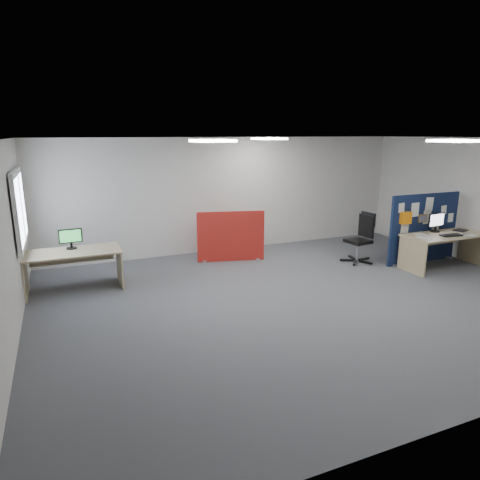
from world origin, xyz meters
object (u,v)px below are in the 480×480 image
object	(u,v)px
main_desk	(443,242)
second_desk	(73,260)
office_chair	(362,235)
red_divider	(231,237)
monitor_main	(436,221)
navy_divider	(423,228)
monitor_second	(71,238)

from	to	relation	value
main_desk	second_desk	bearing A→B (deg)	167.30
main_desk	office_chair	size ratio (longest dim) A/B	1.67
red_divider	monitor_main	bearing A→B (deg)	-12.17
second_desk	office_chair	xyz separation A→B (m)	(5.95, -0.63, 0.06)
navy_divider	main_desk	distance (m)	0.52
monitor_main	office_chair	xyz separation A→B (m)	(-1.29, 0.79, -0.34)
second_desk	office_chair	distance (m)	5.98
navy_divider	main_desk	world-z (taller)	navy_divider
monitor_second	office_chair	size ratio (longest dim) A/B	0.38
main_desk	monitor_second	world-z (taller)	monitor_second
red_divider	office_chair	size ratio (longest dim) A/B	1.36
monitor_second	red_divider	bearing A→B (deg)	1.98
main_desk	red_divider	world-z (taller)	red_divider
main_desk	red_divider	bearing A→B (deg)	151.22
office_chair	monitor_second	bearing A→B (deg)	165.52
second_desk	red_divider	bearing A→B (deg)	9.30
second_desk	office_chair	world-z (taller)	office_chair
office_chair	monitor_main	bearing A→B (deg)	-38.33
navy_divider	main_desk	xyz separation A→B (m)	(0.12, -0.46, -0.21)
main_desk	monitor_main	xyz separation A→B (m)	(-0.02, 0.22, 0.39)
monitor_main	monitor_second	bearing A→B (deg)	162.53
monitor_main	main_desk	bearing A→B (deg)	-90.63
second_desk	office_chair	size ratio (longest dim) A/B	1.55
red_divider	office_chair	world-z (taller)	red_divider
red_divider	office_chair	distance (m)	2.90
monitor_second	office_chair	distance (m)	6.01
main_desk	red_divider	size ratio (longest dim) A/B	1.23
navy_divider	second_desk	world-z (taller)	navy_divider
main_desk	second_desk	size ratio (longest dim) A/B	1.08
navy_divider	monitor_second	world-z (taller)	navy_divider
red_divider	second_desk	xyz separation A→B (m)	(-3.30, -0.54, 0.01)
navy_divider	main_desk	size ratio (longest dim) A/B	1.03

